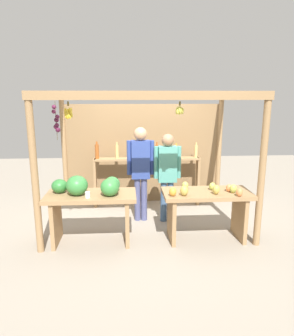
% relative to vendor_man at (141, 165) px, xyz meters
% --- Properties ---
extents(ground_plane, '(12.00, 12.00, 0.00)m').
position_rel_vendor_man_xyz_m(ground_plane, '(0.10, -0.02, -1.02)').
color(ground_plane, gray).
rests_on(ground_plane, ground).
extents(market_stall, '(3.35, 2.25, 2.29)m').
position_rel_vendor_man_xyz_m(market_stall, '(0.09, 0.47, 0.32)').
color(market_stall, '#99754C').
rests_on(market_stall, ground).
extents(fruit_counter_left, '(1.36, 0.64, 1.07)m').
position_rel_vendor_man_xyz_m(fruit_counter_left, '(-0.80, -0.83, -0.31)').
color(fruit_counter_left, '#99754C').
rests_on(fruit_counter_left, ground).
extents(fruit_counter_right, '(1.36, 0.65, 0.93)m').
position_rel_vendor_man_xyz_m(fruit_counter_right, '(0.98, -0.83, -0.44)').
color(fruit_counter_right, '#99754C').
rests_on(fruit_counter_right, ground).
extents(bottle_shelf_unit, '(2.15, 0.22, 1.34)m').
position_rel_vendor_man_xyz_m(bottle_shelf_unit, '(0.15, 0.78, -0.23)').
color(bottle_shelf_unit, '#99754C').
rests_on(bottle_shelf_unit, ground).
extents(vendor_man, '(0.48, 0.23, 1.69)m').
position_rel_vendor_man_xyz_m(vendor_man, '(0.00, 0.00, 0.00)').
color(vendor_man, '#4A4F7E').
rests_on(vendor_man, ground).
extents(vendor_woman, '(0.48, 0.21, 1.58)m').
position_rel_vendor_man_xyz_m(vendor_woman, '(0.47, -0.07, -0.08)').
color(vendor_woman, '#3B587D').
rests_on(vendor_woman, ground).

